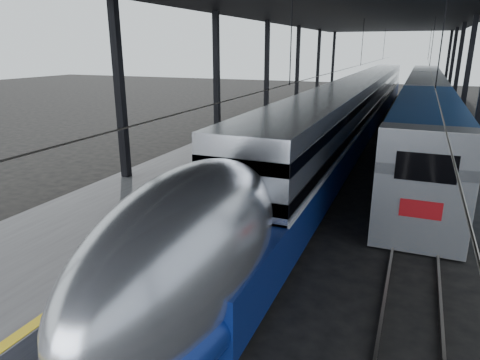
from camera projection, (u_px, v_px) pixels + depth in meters
The scene contains 7 objects.
ground at pixel (182, 266), 13.93m from camera, with size 160.00×160.00×0.00m, color black.
platform at pixel (273, 134), 32.71m from camera, with size 6.00×80.00×1.00m, color #4C4C4F.
yellow_strip at pixel (309, 130), 31.53m from camera, with size 0.30×80.00×0.01m, color yellow.
rails at pixel (381, 148), 29.91m from camera, with size 6.52×80.00×0.16m.
canopy at pixel (354, 11), 28.18m from camera, with size 18.00×75.00×9.47m.
tgv_train at pixel (356, 109), 34.24m from camera, with size 3.09×65.20×4.43m.
second_train at pixel (424, 102), 38.03m from camera, with size 3.13×56.05×4.31m.
Camera 1 is at (6.53, -10.80, 6.80)m, focal length 32.00 mm.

